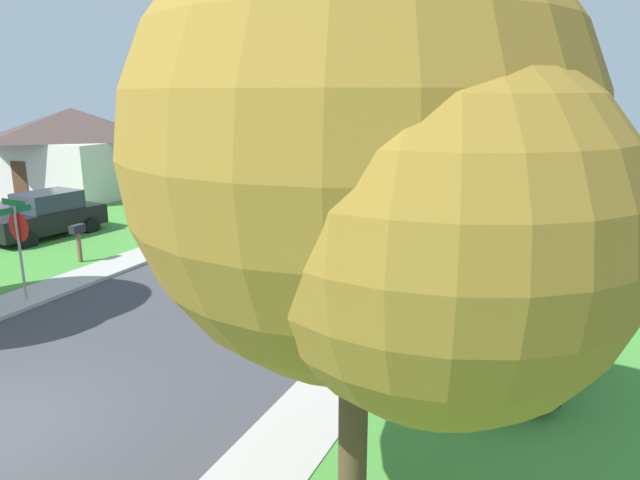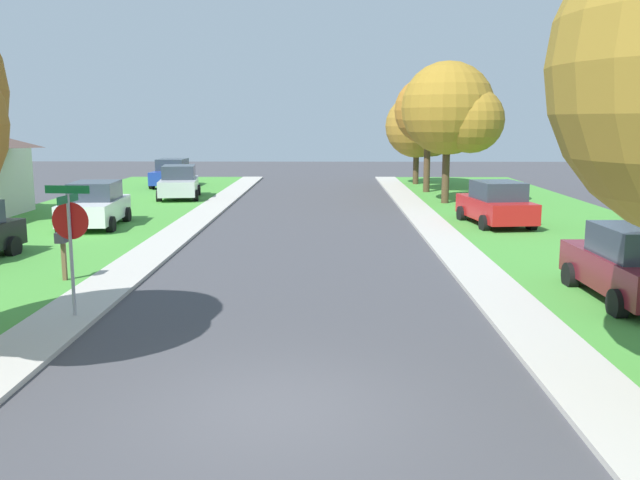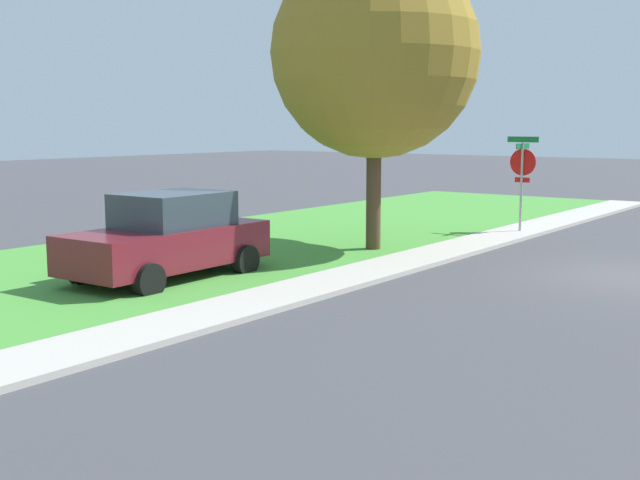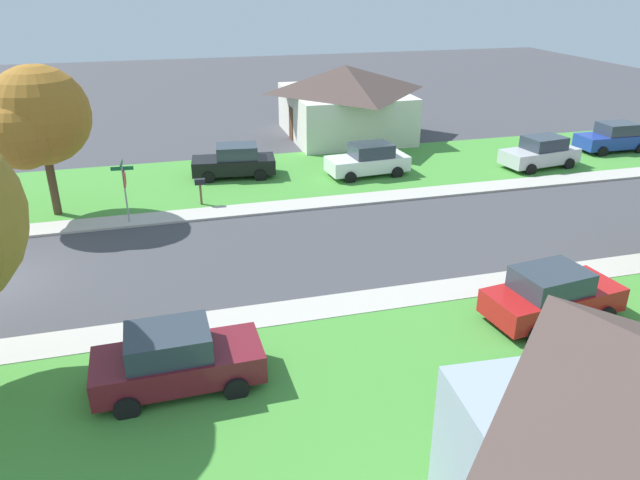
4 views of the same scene
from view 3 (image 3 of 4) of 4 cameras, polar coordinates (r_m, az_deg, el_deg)
The scene contains 3 objects.
stop_sign_near_corner at distance 23.49m, azimuth 14.17°, elevation 4.95°, with size 0.92×0.92×2.77m.
car_maroon_near_corner at distance 16.25m, azimuth -10.69°, elevation 0.19°, with size 2.11×4.34×1.76m.
tree_sidewalk_mid at distance 19.90m, azimuth 3.50°, elevation 12.52°, with size 5.36×4.99×7.27m.
Camera 3 is at (-4.25, 16.86, 3.09)m, focal length 45.09 mm.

